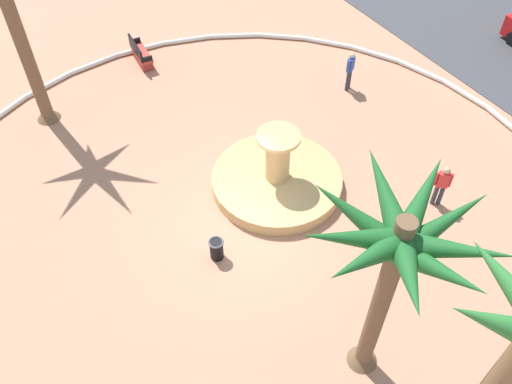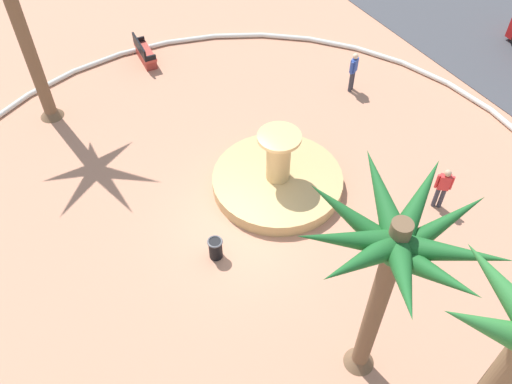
% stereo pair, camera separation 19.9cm
% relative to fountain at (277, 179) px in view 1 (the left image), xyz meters
% --- Properties ---
extents(ground_plane, '(80.00, 80.00, 0.00)m').
position_rel_fountain_xyz_m(ground_plane, '(0.93, -1.73, -0.32)').
color(ground_plane, tan).
extents(plaza_curb, '(21.75, 21.75, 0.20)m').
position_rel_fountain_xyz_m(plaza_curb, '(0.93, -1.73, -0.22)').
color(plaza_curb, silver).
rests_on(plaza_curb, ground).
extents(fountain, '(4.30, 4.30, 2.25)m').
position_rel_fountain_xyz_m(fountain, '(0.00, 0.00, 0.00)').
color(fountain, tan).
rests_on(fountain, ground).
extents(palm_tree_by_curb, '(3.97, 3.98, 5.94)m').
position_rel_fountain_xyz_m(palm_tree_by_curb, '(6.31, -1.51, 4.43)').
color(palm_tree_by_curb, brown).
rests_on(palm_tree_by_curb, ground).
extents(bench_east, '(1.64, 0.63, 1.00)m').
position_rel_fountain_xyz_m(bench_east, '(-8.92, -0.94, 0.03)').
color(bench_east, '#B73D33').
rests_on(bench_east, ground).
extents(trash_bin, '(0.46, 0.46, 0.73)m').
position_rel_fountain_xyz_m(trash_bin, '(1.48, -3.09, 0.07)').
color(trash_bin, black).
rests_on(trash_bin, ground).
extents(person_cyclist_photo, '(0.34, 0.47, 1.67)m').
position_rel_fountain_xyz_m(person_cyclist_photo, '(-2.94, 5.29, 0.62)').
color(person_cyclist_photo, '#33333D').
rests_on(person_cyclist_photo, ground).
extents(person_pedestrian_stroll, '(0.37, 0.43, 1.62)m').
position_rel_fountain_xyz_m(person_pedestrian_stroll, '(3.35, 3.94, 0.59)').
color(person_pedestrian_stroll, '#33333D').
rests_on(person_pedestrian_stroll, ground).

